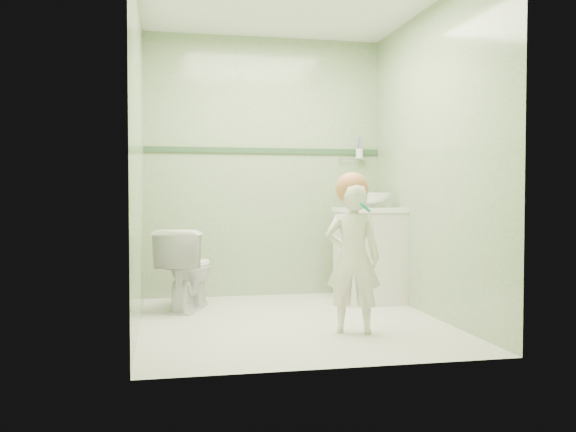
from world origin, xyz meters
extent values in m
plane|color=silver|center=(0.00, 0.00, 0.00)|extent=(2.50, 2.50, 0.00)
cube|color=#83A373|center=(0.00, 1.25, 1.20)|extent=(2.20, 0.04, 2.40)
cube|color=#83A373|center=(0.00, -1.25, 1.20)|extent=(2.20, 0.04, 2.40)
cube|color=#83A373|center=(-1.10, 0.00, 1.20)|extent=(0.04, 2.50, 2.40)
cube|color=#83A373|center=(1.10, 0.00, 1.20)|extent=(0.04, 2.50, 2.40)
cube|color=#304F30|center=(0.00, 1.24, 1.35)|extent=(2.20, 0.02, 0.05)
cube|color=silver|center=(0.84, 0.70, 0.40)|extent=(0.52, 0.50, 0.80)
cube|color=white|center=(0.84, 0.70, 0.81)|extent=(0.54, 0.52, 0.04)
imported|color=white|center=(0.84, 0.70, 0.89)|extent=(0.37, 0.37, 0.13)
cylinder|color=silver|center=(0.84, 0.90, 0.95)|extent=(0.03, 0.03, 0.18)
cylinder|color=silver|center=(0.84, 0.85, 1.03)|extent=(0.02, 0.12, 0.02)
cylinder|color=silver|center=(0.84, 1.20, 1.28)|extent=(0.26, 0.02, 0.02)
cylinder|color=silver|center=(0.90, 1.18, 1.33)|extent=(0.07, 0.07, 0.09)
cylinder|color=#D1303E|center=(0.91, 1.19, 1.40)|extent=(0.01, 0.01, 0.17)
cylinder|color=#8458C7|center=(0.90, 1.17, 1.40)|extent=(0.01, 0.01, 0.17)
cylinder|color=#3D3ECE|center=(0.89, 1.17, 1.40)|extent=(0.01, 0.01, 0.17)
imported|color=white|center=(-0.74, 0.67, 0.33)|extent=(0.57, 0.74, 0.67)
imported|color=white|center=(0.33, -0.43, 0.51)|extent=(0.43, 0.35, 1.02)
sphere|color=#BF7445|center=(0.33, -0.41, 0.98)|extent=(0.23, 0.23, 0.23)
cylinder|color=#018170|center=(0.37, -0.58, 0.86)|extent=(0.11, 0.11, 0.06)
cube|color=white|center=(0.33, -0.51, 0.90)|extent=(0.03, 0.03, 0.02)
camera|label=1|loc=(-0.94, -4.46, 0.94)|focal=38.70mm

